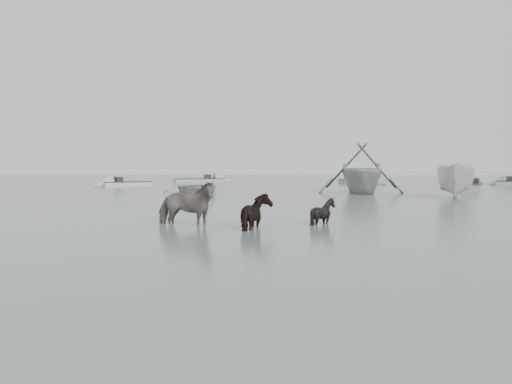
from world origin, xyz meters
TOP-DOWN VIEW (x-y plane):
  - ground at (0.00, 0.00)m, footprint 140.00×140.00m
  - pony_pinto at (-3.68, 1.14)m, footprint 2.02×1.13m
  - pony_dark at (-1.45, 0.50)m, footprint 1.48×1.61m
  - pony_black at (0.42, 1.90)m, footprint 1.18×1.10m
  - rowboat_lead at (-6.74, 17.27)m, footprint 4.99×5.65m
  - rowboat_trail at (3.03, 19.34)m, footprint 5.42×6.22m
  - boat_small at (7.64, 15.42)m, footprint 3.17×5.42m
  - skiff_port at (10.98, 25.41)m, footprint 3.16×5.23m
  - skiff_outer at (-14.42, 27.44)m, footprint 5.03×4.41m
  - skiff_mid at (4.25, 34.00)m, footprint 4.96×5.07m
  - skiff_far at (-10.44, 36.57)m, footprint 6.54×3.87m

SIDE VIEW (x-z plane):
  - ground at x=0.00m, z-range 0.00..0.00m
  - skiff_port at x=10.98m, z-range 0.00..0.75m
  - skiff_outer at x=-14.42m, z-range 0.00..0.75m
  - skiff_mid at x=4.25m, z-range 0.00..0.75m
  - skiff_far at x=-10.44m, z-range 0.00..0.75m
  - rowboat_lead at x=-6.74m, z-range 0.00..0.97m
  - pony_black at x=0.42m, z-range 0.00..1.10m
  - pony_dark at x=-1.45m, z-range 0.00..1.35m
  - pony_pinto at x=-3.68m, z-range 0.00..1.62m
  - boat_small at x=7.64m, z-range 0.00..1.97m
  - rowboat_trail at x=3.03m, z-range 0.00..3.18m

